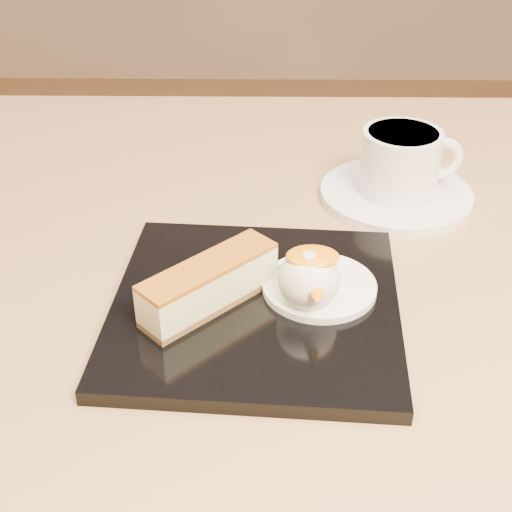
{
  "coord_description": "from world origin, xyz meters",
  "views": [
    {
      "loc": [
        0.06,
        -0.5,
        1.06
      ],
      "look_at": [
        0.05,
        -0.04,
        0.76
      ],
      "focal_mm": 50.0,
      "sensor_mm": 36.0,
      "label": 1
    }
  ],
  "objects_px": {
    "coffee_cup": "(402,160)",
    "ice_cream_scoop": "(309,279)",
    "cheesecake": "(209,284)",
    "saucer": "(396,195)",
    "dessert_plate": "(256,307)",
    "table": "(200,397)"
  },
  "relations": [
    {
      "from": "ice_cream_scoop",
      "to": "coffee_cup",
      "type": "height_order",
      "value": "coffee_cup"
    },
    {
      "from": "coffee_cup",
      "to": "ice_cream_scoop",
      "type": "bearing_deg",
      "value": -126.91
    },
    {
      "from": "table",
      "to": "dessert_plate",
      "type": "bearing_deg",
      "value": -49.34
    },
    {
      "from": "saucer",
      "to": "dessert_plate",
      "type": "bearing_deg",
      "value": -126.47
    },
    {
      "from": "ice_cream_scoop",
      "to": "cheesecake",
      "type": "bearing_deg",
      "value": 180.0
    },
    {
      "from": "cheesecake",
      "to": "ice_cream_scoop",
      "type": "distance_m",
      "value": 0.08
    },
    {
      "from": "table",
      "to": "saucer",
      "type": "height_order",
      "value": "saucer"
    },
    {
      "from": "ice_cream_scoop",
      "to": "saucer",
      "type": "height_order",
      "value": "ice_cream_scoop"
    },
    {
      "from": "table",
      "to": "dessert_plate",
      "type": "distance_m",
      "value": 0.18
    },
    {
      "from": "dessert_plate",
      "to": "cheesecake",
      "type": "bearing_deg",
      "value": -171.87
    },
    {
      "from": "cheesecake",
      "to": "table",
      "type": "bearing_deg",
      "value": 61.88
    },
    {
      "from": "ice_cream_scoop",
      "to": "coffee_cup",
      "type": "bearing_deg",
      "value": 62.57
    },
    {
      "from": "table",
      "to": "saucer",
      "type": "relative_size",
      "value": 5.33
    },
    {
      "from": "cheesecake",
      "to": "saucer",
      "type": "relative_size",
      "value": 0.69
    },
    {
      "from": "dessert_plate",
      "to": "cheesecake",
      "type": "xyz_separation_m",
      "value": [
        -0.04,
        -0.01,
        0.02
      ]
    },
    {
      "from": "saucer",
      "to": "coffee_cup",
      "type": "height_order",
      "value": "coffee_cup"
    },
    {
      "from": "cheesecake",
      "to": "coffee_cup",
      "type": "xyz_separation_m",
      "value": [
        0.17,
        0.19,
        0.01
      ]
    },
    {
      "from": "dessert_plate",
      "to": "cheesecake",
      "type": "distance_m",
      "value": 0.04
    },
    {
      "from": "dessert_plate",
      "to": "saucer",
      "type": "distance_m",
      "value": 0.23
    },
    {
      "from": "table",
      "to": "cheesecake",
      "type": "height_order",
      "value": "cheesecake"
    },
    {
      "from": "dessert_plate",
      "to": "coffee_cup",
      "type": "distance_m",
      "value": 0.23
    },
    {
      "from": "dessert_plate",
      "to": "saucer",
      "type": "xyz_separation_m",
      "value": [
        0.14,
        0.19,
        -0.0
      ]
    }
  ]
}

